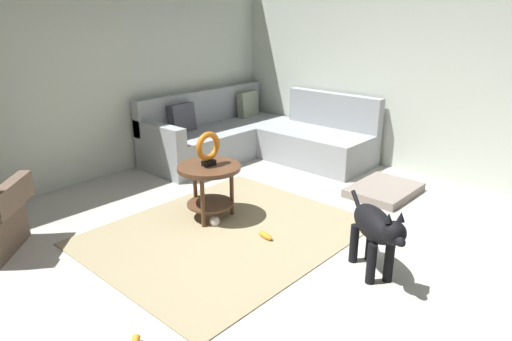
# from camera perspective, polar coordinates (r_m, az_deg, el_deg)

# --- Properties ---
(ground_plane) EXTENTS (6.00, 6.00, 0.10)m
(ground_plane) POSITION_cam_1_polar(r_m,az_deg,el_deg) (3.66, 2.28, -12.80)
(ground_plane) COLOR beige
(wall_back) EXTENTS (6.00, 0.12, 2.70)m
(wall_back) POSITION_cam_1_polar(r_m,az_deg,el_deg) (5.49, -22.30, 12.26)
(wall_back) COLOR silver
(wall_back) RESTS_ON ground_plane
(wall_right) EXTENTS (0.12, 6.00, 2.70)m
(wall_right) POSITION_cam_1_polar(r_m,az_deg,el_deg) (5.71, 22.33, 12.48)
(wall_right) COLOR silver
(wall_right) RESTS_ON ground_plane
(area_rug) EXTENTS (2.30, 1.90, 0.01)m
(area_rug) POSITION_cam_1_polar(r_m,az_deg,el_deg) (4.14, -3.85, -7.84)
(area_rug) COLOR tan
(area_rug) RESTS_ON ground_plane
(sectional_couch) EXTENTS (2.20, 2.25, 0.88)m
(sectional_couch) POSITION_cam_1_polar(r_m,az_deg,el_deg) (6.14, -0.20, 4.20)
(sectional_couch) COLOR #9EA3A8
(sectional_couch) RESTS_ON ground_plane
(side_table) EXTENTS (0.60, 0.60, 0.54)m
(side_table) POSITION_cam_1_polar(r_m,az_deg,el_deg) (4.29, -5.91, -0.91)
(side_table) COLOR brown
(side_table) RESTS_ON ground_plane
(torus_sculpture) EXTENTS (0.28, 0.08, 0.33)m
(torus_sculpture) POSITION_cam_1_polar(r_m,az_deg,el_deg) (4.20, -6.05, 2.86)
(torus_sculpture) COLOR black
(torus_sculpture) RESTS_ON side_table
(dog_bed_mat) EXTENTS (0.80, 0.60, 0.09)m
(dog_bed_mat) POSITION_cam_1_polar(r_m,az_deg,el_deg) (5.17, 15.88, -2.39)
(dog_bed_mat) COLOR gray
(dog_bed_mat) RESTS_ON ground_plane
(dog) EXTENTS (0.54, 0.72, 0.63)m
(dog) POSITION_cam_1_polar(r_m,az_deg,el_deg) (3.49, 14.91, -7.18)
(dog) COLOR black
(dog) RESTS_ON ground_plane
(dog_toy_ball) EXTENTS (0.10, 0.10, 0.10)m
(dog_toy_ball) POSITION_cam_1_polar(r_m,az_deg,el_deg) (4.27, -5.25, -6.40)
(dog_toy_ball) COLOR silver
(dog_toy_ball) RESTS_ON ground_plane
(dog_toy_bone) EXTENTS (0.09, 0.19, 0.06)m
(dog_toy_bone) POSITION_cam_1_polar(r_m,az_deg,el_deg) (4.03, 1.20, -8.23)
(dog_toy_bone) COLOR orange
(dog_toy_bone) RESTS_ON ground_plane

